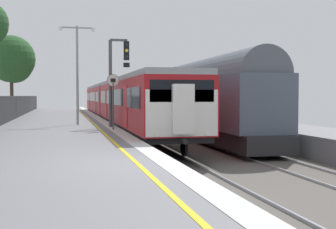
# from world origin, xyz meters

# --- Properties ---
(ground) EXTENTS (17.40, 110.00, 1.21)m
(ground) POSITION_xyz_m (2.64, 0.00, -0.61)
(ground) COLOR slate
(commuter_train_at_platform) EXTENTS (2.83, 39.26, 3.81)m
(commuter_train_at_platform) POSITION_xyz_m (2.10, 24.19, 1.27)
(commuter_train_at_platform) COLOR maroon
(commuter_train_at_platform) RESTS_ON ground
(freight_train_adjacent_track) EXTENTS (2.60, 28.73, 4.71)m
(freight_train_adjacent_track) POSITION_xyz_m (6.10, 19.99, 1.58)
(freight_train_adjacent_track) COLOR #232326
(freight_train_adjacent_track) RESTS_ON ground
(signal_gantry) EXTENTS (1.10, 0.24, 4.64)m
(signal_gantry) POSITION_xyz_m (0.64, 12.89, 2.91)
(signal_gantry) COLOR #47474C
(signal_gantry) RESTS_ON ground
(speed_limit_sign) EXTENTS (0.59, 0.08, 2.68)m
(speed_limit_sign) POSITION_xyz_m (0.25, 10.73, 1.71)
(speed_limit_sign) COLOR #59595B
(speed_limit_sign) RESTS_ON ground
(platform_lamp_mid) EXTENTS (2.00, 0.20, 5.60)m
(platform_lamp_mid) POSITION_xyz_m (-1.29, 15.25, 3.31)
(platform_lamp_mid) COLOR #93999E
(platform_lamp_mid) RESTS_ON ground
(background_tree_centre) EXTENTS (4.02, 4.02, 6.79)m
(background_tree_centre) POSITION_xyz_m (-6.29, 29.40, 4.62)
(background_tree_centre) COLOR #473323
(background_tree_centre) RESTS_ON ground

